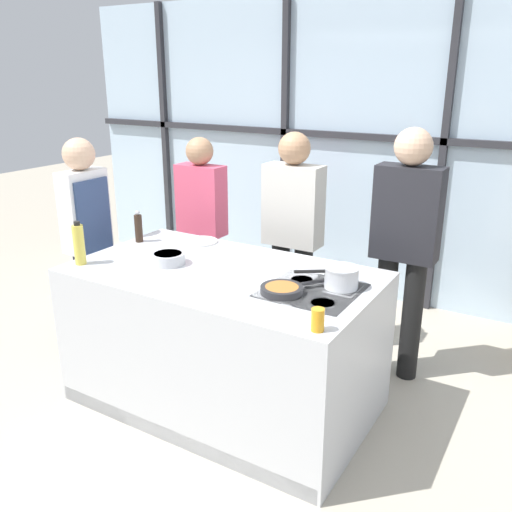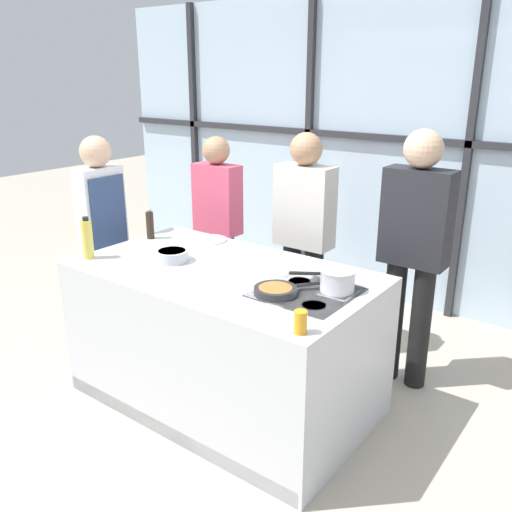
% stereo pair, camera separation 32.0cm
% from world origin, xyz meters
% --- Properties ---
extents(ground_plane, '(18.00, 18.00, 0.00)m').
position_xyz_m(ground_plane, '(0.00, 0.00, 0.00)').
color(ground_plane, '#BCB29E').
extents(back_window_wall, '(6.40, 0.10, 2.80)m').
position_xyz_m(back_window_wall, '(0.00, 2.28, 1.40)').
color(back_window_wall, silver).
rests_on(back_window_wall, ground_plane).
extents(demo_island, '(1.90, 1.08, 0.93)m').
position_xyz_m(demo_island, '(0.00, -0.00, 0.47)').
color(demo_island, silver).
rests_on(demo_island, ground_plane).
extents(chef, '(0.23, 0.36, 1.66)m').
position_xyz_m(chef, '(-1.29, 0.10, 0.97)').
color(chef, '#232838').
rests_on(chef, ground_plane).
extents(spectator_far_left, '(0.41, 0.23, 1.61)m').
position_xyz_m(spectator_far_left, '(-0.86, 0.94, 0.92)').
color(spectator_far_left, black).
rests_on(spectator_far_left, ground_plane).
extents(spectator_center_left, '(0.44, 0.24, 1.69)m').
position_xyz_m(spectator_center_left, '(0.00, 0.94, 0.96)').
color(spectator_center_left, black).
rests_on(spectator_center_left, ground_plane).
extents(spectator_center_right, '(0.44, 0.25, 1.77)m').
position_xyz_m(spectator_center_right, '(0.86, 0.94, 1.02)').
color(spectator_center_right, black).
rests_on(spectator_center_right, ground_plane).
extents(frying_pan, '(0.30, 0.39, 0.04)m').
position_xyz_m(frying_pan, '(0.49, -0.12, 0.95)').
color(frying_pan, '#232326').
rests_on(frying_pan, demo_island).
extents(saucepan, '(0.33, 0.26, 0.12)m').
position_xyz_m(saucepan, '(0.73, 0.12, 1.00)').
color(saucepan, silver).
rests_on(saucepan, demo_island).
extents(white_plate, '(0.25, 0.25, 0.01)m').
position_xyz_m(white_plate, '(-0.47, 0.41, 0.94)').
color(white_plate, white).
rests_on(white_plate, demo_island).
extents(mixing_bowl, '(0.22, 0.22, 0.07)m').
position_xyz_m(mixing_bowl, '(-0.37, -0.07, 0.97)').
color(mixing_bowl, silver).
rests_on(mixing_bowl, demo_island).
extents(oil_bottle, '(0.07, 0.07, 0.28)m').
position_xyz_m(oil_bottle, '(-0.85, -0.36, 1.06)').
color(oil_bottle, '#E0CC4C').
rests_on(oil_bottle, demo_island).
extents(pepper_grinder, '(0.06, 0.06, 0.23)m').
position_xyz_m(pepper_grinder, '(-0.86, 0.19, 1.04)').
color(pepper_grinder, '#332319').
rests_on(pepper_grinder, demo_island).
extents(juice_glass_near, '(0.06, 0.06, 0.11)m').
position_xyz_m(juice_glass_near, '(0.85, -0.44, 0.99)').
color(juice_glass_near, orange).
rests_on(juice_glass_near, demo_island).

